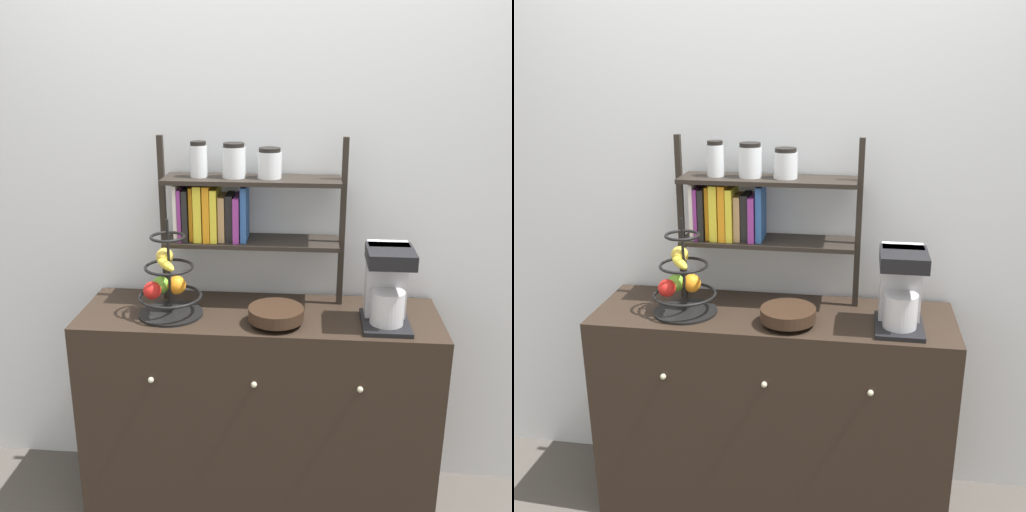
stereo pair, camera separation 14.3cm
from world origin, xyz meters
The scene contains 6 objects.
wall_back centered at (0.00, 0.49, 1.30)m, with size 7.00×0.05×2.60m, color silver.
sideboard centered at (0.00, 0.22, 0.46)m, with size 1.47×0.47×0.91m.
coffee_maker centered at (0.50, 0.18, 1.07)m, with size 0.18×0.24×0.32m.
fruit_stand centered at (-0.37, 0.18, 1.04)m, with size 0.26×0.26×0.40m.
wooden_bowl centered at (0.08, 0.12, 0.95)m, with size 0.22×0.22×0.07m.
shelf_hutch centered at (-0.13, 0.35, 1.34)m, with size 0.77×0.20×0.70m.
Camera 2 is at (0.33, -2.02, 1.90)m, focal length 42.00 mm.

